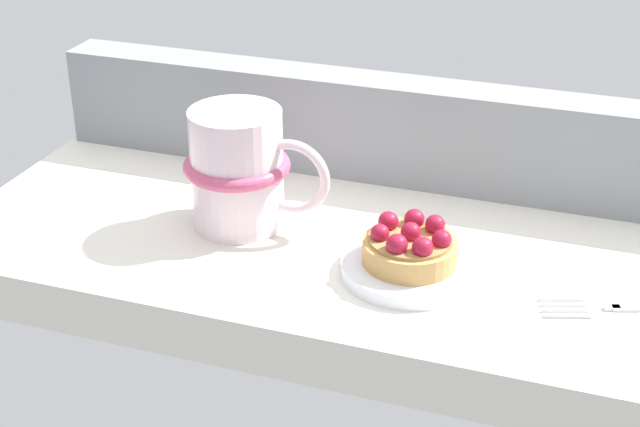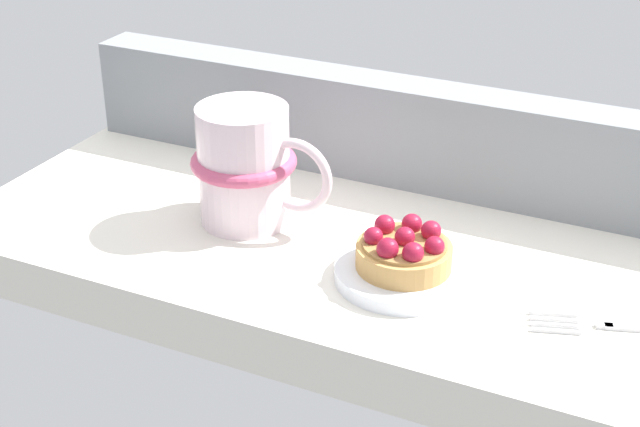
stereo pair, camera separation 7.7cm
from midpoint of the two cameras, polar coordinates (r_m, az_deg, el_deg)
ground_plane at (r=80.39cm, az=0.69°, el=-3.08°), size 72.06×30.03×4.34cm
window_rail_back at (r=88.15cm, az=3.33°, el=4.80°), size 70.62×4.69×9.56cm
dessert_plate at (r=74.45cm, az=2.43°, el=-3.39°), size 10.74×10.74×1.15cm
raspberry_tart at (r=73.43cm, az=2.46°, el=-2.05°), size 7.45×7.45×3.48cm
coffee_mug at (r=80.34cm, az=-7.59°, el=2.61°), size 12.79×9.07×10.40cm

